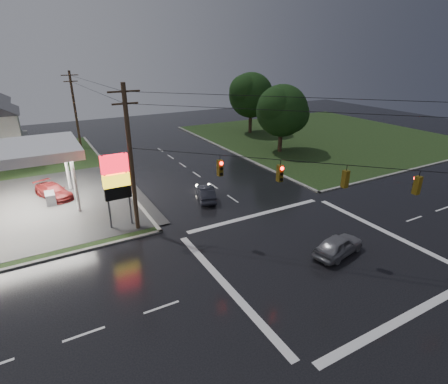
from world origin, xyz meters
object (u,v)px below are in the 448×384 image
tree_ne_far (252,95)px  car_crossing (338,245)px  tree_ne_near (283,111)px  car_north (206,193)px  utility_pole_nw (131,158)px  utility_pole_n (75,109)px  pylon_sign (116,179)px  car_pump (53,191)px

tree_ne_far → car_crossing: (-15.79, -34.79, -5.48)m
tree_ne_near → tree_ne_far: tree_ne_far is taller
car_north → utility_pole_nw: bearing=37.8°
utility_pole_n → utility_pole_nw: bearing=-90.0°
pylon_sign → car_north: pylon_sign is taller
car_north → car_crossing: bearing=123.9°
tree_ne_near → car_pump: tree_ne_near is taller
car_crossing → utility_pole_n: bearing=4.4°
utility_pole_n → car_pump: size_ratio=2.27×
tree_ne_far → tree_ne_near: bearing=-104.1°
utility_pole_n → car_crossing: bearing=-74.4°
car_crossing → car_pump: size_ratio=0.89×
utility_pole_n → tree_ne_far: bearing=-8.5°
pylon_sign → tree_ne_far: bearing=40.4°
utility_pole_n → tree_ne_far: (26.65, -4.01, 0.71)m
car_north → utility_pole_n: bearing=-56.2°
car_pump → utility_pole_n: bearing=52.0°
tree_ne_near → utility_pole_n: bearing=145.9°
tree_ne_far → car_pump: 35.37m
tree_ne_far → utility_pole_n: bearing=171.5°
utility_pole_nw → car_pump: bearing=117.2°
utility_pole_nw → tree_ne_near: utility_pole_nw is taller
utility_pole_n → car_north: size_ratio=2.63×
tree_ne_near → car_north: size_ratio=2.25×
utility_pole_nw → tree_ne_near: (23.64, 12.49, -0.16)m
car_pump → pylon_sign: bearing=-87.9°
car_pump → car_north: bearing=-53.4°
pylon_sign → utility_pole_nw: utility_pole_nw is taller
utility_pole_nw → tree_ne_near: size_ratio=1.22×
utility_pole_n → tree_ne_far: utility_pole_n is taller
utility_pole_nw → utility_pole_n: 28.50m
car_north → car_pump: size_ratio=0.86×
car_north → car_pump: car_pump is taller
utility_pole_nw → car_crossing: utility_pole_nw is taller
tree_ne_far → car_north: bearing=-131.5°
utility_pole_nw → car_north: 9.21m
pylon_sign → car_north: 9.04m
utility_pole_nw → tree_ne_far: (26.65, 24.49, 0.46)m
tree_ne_near → car_pump: (-28.75, -2.56, -4.89)m
tree_ne_near → tree_ne_far: bearing=75.9°
pylon_sign → car_crossing: pylon_sign is taller
tree_ne_far → car_north: tree_ne_far is taller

